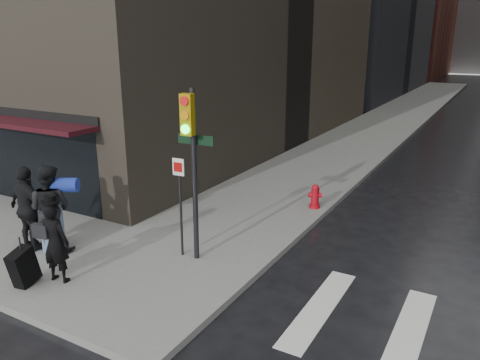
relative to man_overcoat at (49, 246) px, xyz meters
The scene contains 7 objects.
ground 1.92m from the man_overcoat, 33.50° to the left, with size 140.00×140.00×0.00m, color black.
sidewalk_left 27.98m from the man_overcoat, 87.12° to the left, with size 4.00×50.00×0.15m, color slate.
man_overcoat is the anchor object (origin of this frame).
man_jeans 1.58m from the man_overcoat, 138.97° to the left, with size 1.47×1.03×2.02m.
man_greycoat 1.84m from the man_overcoat, 153.74° to the left, with size 1.17×0.54×1.96m.
traffic_light 3.32m from the man_overcoat, 49.51° to the left, with size 0.93×0.45×3.72m.
fire_hydrant 7.30m from the man_overcoat, 65.53° to the left, with size 0.40×0.31×0.70m.
Camera 1 is at (5.98, -6.38, 4.77)m, focal length 35.00 mm.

